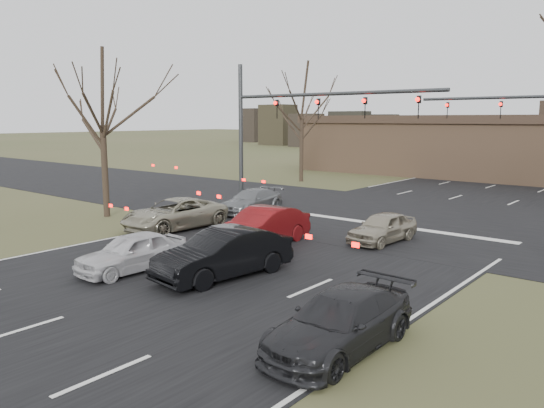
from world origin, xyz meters
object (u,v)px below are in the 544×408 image
(car_charcoal_sedan, at_px, (340,322))
(car_grey_ahead, at_px, (252,201))
(mast_arm_near, at_px, (286,117))
(car_silver_ahead, at_px, (383,227))
(car_white_sedan, at_px, (132,252))
(car_red_ahead, at_px, (262,227))
(car_black_hatch, at_px, (224,254))
(car_silver_suv, at_px, (174,214))

(car_charcoal_sedan, height_order, car_grey_ahead, car_charcoal_sedan)
(mast_arm_near, relative_size, car_silver_ahead, 3.35)
(car_white_sedan, bearing_deg, car_red_ahead, 82.94)
(car_black_hatch, relative_size, car_grey_ahead, 1.09)
(car_silver_suv, relative_size, car_silver_ahead, 1.38)
(car_white_sedan, xyz_separation_m, car_grey_ahead, (-4.36, 10.86, -0.02))
(car_red_ahead, height_order, car_silver_ahead, car_red_ahead)
(car_black_hatch, height_order, car_silver_ahead, car_black_hatch)
(car_red_ahead, distance_m, car_silver_ahead, 4.92)
(car_silver_suv, relative_size, car_black_hatch, 1.07)
(mast_arm_near, distance_m, car_silver_ahead, 9.31)
(mast_arm_near, xyz_separation_m, car_silver_ahead, (7.51, -3.23, -4.46))
(car_black_hatch, xyz_separation_m, car_grey_ahead, (-7.18, 9.43, -0.14))
(car_black_hatch, distance_m, car_silver_ahead, 7.73)
(car_white_sedan, xyz_separation_m, car_black_hatch, (2.82, 1.43, 0.12))
(car_white_sedan, relative_size, car_black_hatch, 0.81)
(car_white_sedan, bearing_deg, car_silver_suv, 130.81)
(car_red_ahead, bearing_deg, car_charcoal_sedan, -41.19)
(car_silver_suv, relative_size, car_charcoal_sedan, 1.16)
(car_red_ahead, bearing_deg, car_black_hatch, -66.91)
(car_white_sedan, distance_m, car_grey_ahead, 11.70)
(car_silver_suv, height_order, car_grey_ahead, car_silver_suv)
(mast_arm_near, xyz_separation_m, car_white_sedan, (3.09, -12.22, -4.43))
(mast_arm_near, relative_size, car_black_hatch, 2.60)
(car_white_sedan, height_order, car_silver_ahead, car_white_sedan)
(car_silver_suv, xyz_separation_m, car_charcoal_sedan, (12.73, -6.15, -0.07))
(car_white_sedan, distance_m, car_black_hatch, 3.16)
(car_white_sedan, height_order, car_red_ahead, car_red_ahead)
(car_silver_suv, xyz_separation_m, car_grey_ahead, (-0.17, 5.50, -0.07))
(car_white_sedan, height_order, car_black_hatch, car_black_hatch)
(car_red_ahead, xyz_separation_m, car_silver_ahead, (3.46, 3.49, -0.13))
(car_black_hatch, relative_size, car_silver_ahead, 1.29)
(mast_arm_near, bearing_deg, car_silver_suv, -99.11)
(mast_arm_near, bearing_deg, car_black_hatch, -61.29)
(car_silver_suv, distance_m, car_red_ahead, 5.15)
(mast_arm_near, relative_size, car_charcoal_sedan, 2.81)
(car_charcoal_sedan, distance_m, car_grey_ahead, 17.38)
(car_charcoal_sedan, bearing_deg, car_silver_suv, 155.15)
(car_silver_ahead, bearing_deg, car_white_sedan, -112.14)
(car_charcoal_sedan, relative_size, car_red_ahead, 0.95)
(car_grey_ahead, height_order, car_red_ahead, car_red_ahead)
(car_silver_suv, distance_m, car_white_sedan, 6.80)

